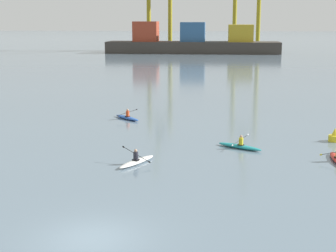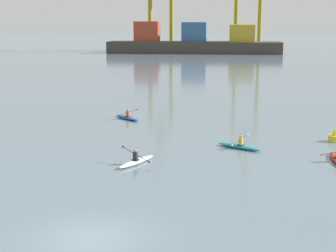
{
  "view_description": "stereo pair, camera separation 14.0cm",
  "coord_description": "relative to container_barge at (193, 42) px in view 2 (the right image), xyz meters",
  "views": [
    {
      "loc": [
        4.95,
        -18.89,
        8.7
      ],
      "look_at": [
        1.15,
        19.79,
        0.6
      ],
      "focal_mm": 54.43,
      "sensor_mm": 36.0,
      "label": 1
    },
    {
      "loc": [
        5.09,
        -18.88,
        8.7
      ],
      "look_at": [
        1.15,
        19.79,
        0.6
      ],
      "focal_mm": 54.43,
      "sensor_mm": 36.0,
      "label": 2
    }
  ],
  "objects": [
    {
      "name": "ground_plane",
      "position": [
        2.15,
        -119.07,
        -2.83
      ],
      "size": [
        800.0,
        800.0,
        0.0
      ],
      "primitive_type": "plane",
      "color": "slate"
    },
    {
      "name": "container_barge",
      "position": [
        0.0,
        0.0,
        0.0
      ],
      "size": [
        46.0,
        9.27,
        8.36
      ],
      "color": "#38332D",
      "rests_on": "ground"
    },
    {
      "name": "channel_buoy",
      "position": [
        15.7,
        -100.71,
        -2.47
      ],
      "size": [
        0.9,
        0.9,
        1.0
      ],
      "color": "yellow",
      "rests_on": "ground"
    },
    {
      "name": "kayak_blue",
      "position": [
        -0.92,
        -93.78,
        -2.66
      ],
      "size": [
        2.81,
        2.84,
        0.95
      ],
      "color": "#2856B2",
      "rests_on": "ground"
    },
    {
      "name": "kayak_teal",
      "position": [
        8.71,
        -103.48,
        -2.66
      ],
      "size": [
        3.18,
        2.35,
        0.95
      ],
      "color": "teal",
      "rests_on": "ground"
    },
    {
      "name": "kayak_white",
      "position": [
        2.21,
        -107.99,
        -2.66
      ],
      "size": [
        2.11,
        3.29,
        1.03
      ],
      "color": "silver",
      "rests_on": "ground"
    }
  ]
}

